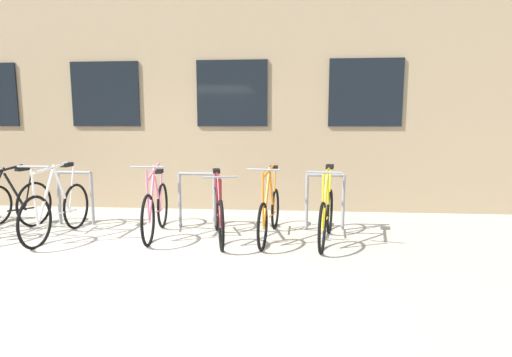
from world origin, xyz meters
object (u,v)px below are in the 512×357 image
(bicycle_orange, at_px, (269,212))
(bicycle_white, at_px, (57,210))
(bicycle_black, at_px, (7,208))
(bicycle_yellow, at_px, (326,214))
(bicycle_maroon, at_px, (218,212))
(bicycle_pink, at_px, (156,209))

(bicycle_orange, height_order, bicycle_white, bicycle_white)
(bicycle_black, relative_size, bicycle_orange, 1.01)
(bicycle_orange, bearing_deg, bicycle_yellow, -8.42)
(bicycle_maroon, bearing_deg, bicycle_white, -177.52)
(bicycle_yellow, relative_size, bicycle_pink, 0.98)
(bicycle_yellow, bearing_deg, bicycle_pink, 177.14)
(bicycle_orange, xyz_separation_m, bicycle_white, (-3.06, -0.21, 0.02))
(bicycle_black, xyz_separation_m, bicycle_pink, (2.21, 0.14, -0.01))
(bicycle_maroon, bearing_deg, bicycle_yellow, -0.45)
(bicycle_black, distance_m, bicycle_white, 0.83)
(bicycle_black, xyz_separation_m, bicycle_white, (0.82, -0.08, 0.00))
(bicycle_maroon, height_order, bicycle_pink, bicycle_pink)
(bicycle_pink, xyz_separation_m, bicycle_orange, (1.68, -0.01, -0.02))
(bicycle_maroon, xyz_separation_m, bicycle_yellow, (1.52, -0.01, 0.00))
(bicycle_pink, bearing_deg, bicycle_white, -171.29)
(bicycle_black, height_order, bicycle_white, bicycle_white)
(bicycle_pink, bearing_deg, bicycle_maroon, -6.68)
(bicycle_black, distance_m, bicycle_pink, 2.22)
(bicycle_maroon, relative_size, bicycle_orange, 0.97)
(bicycle_maroon, bearing_deg, bicycle_pink, 173.32)
(bicycle_maroon, bearing_deg, bicycle_black, -179.56)
(bicycle_yellow, height_order, bicycle_orange, bicycle_orange)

